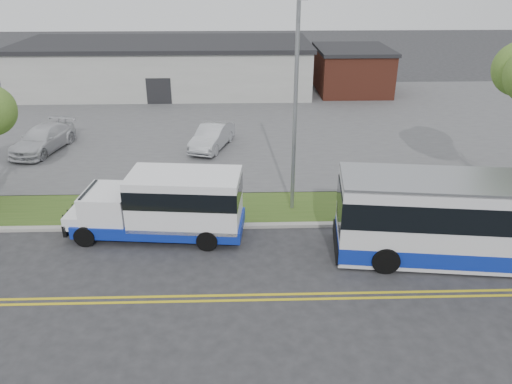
{
  "coord_description": "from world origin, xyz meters",
  "views": [
    {
      "loc": [
        0.65,
        -18.28,
        10.7
      ],
      "look_at": [
        1.25,
        1.35,
        1.6
      ],
      "focal_mm": 35.0,
      "sensor_mm": 36.0,
      "label": 1
    }
  ],
  "objects_px": {
    "streetlight_near": "(296,101)",
    "transit_bus": "(498,221)",
    "parked_car_b": "(43,139)",
    "shuttle_bus": "(168,203)",
    "parked_car_a": "(212,137)"
  },
  "relations": [
    {
      "from": "shuttle_bus",
      "to": "parked_car_b",
      "type": "bearing_deg",
      "value": 136.06
    },
    {
      "from": "shuttle_bus",
      "to": "transit_bus",
      "type": "bearing_deg",
      "value": -4.76
    },
    {
      "from": "parked_car_a",
      "to": "parked_car_b",
      "type": "distance_m",
      "value": 10.32
    },
    {
      "from": "transit_bus",
      "to": "parked_car_b",
      "type": "relative_size",
      "value": 2.43
    },
    {
      "from": "transit_bus",
      "to": "parked_car_a",
      "type": "xyz_separation_m",
      "value": [
        -11.57,
        13.03,
        -0.87
      ]
    },
    {
      "from": "shuttle_bus",
      "to": "transit_bus",
      "type": "distance_m",
      "value": 13.05
    },
    {
      "from": "streetlight_near",
      "to": "transit_bus",
      "type": "bearing_deg",
      "value": -31.47
    },
    {
      "from": "transit_bus",
      "to": "shuttle_bus",
      "type": "bearing_deg",
      "value": 176.89
    },
    {
      "from": "parked_car_b",
      "to": "streetlight_near",
      "type": "bearing_deg",
      "value": -17.0
    },
    {
      "from": "transit_bus",
      "to": "parked_car_a",
      "type": "distance_m",
      "value": 17.45
    },
    {
      "from": "shuttle_bus",
      "to": "parked_car_a",
      "type": "distance_m",
      "value": 10.8
    },
    {
      "from": "shuttle_bus",
      "to": "parked_car_a",
      "type": "bearing_deg",
      "value": 88.77
    },
    {
      "from": "transit_bus",
      "to": "parked_car_b",
      "type": "bearing_deg",
      "value": 156.63
    },
    {
      "from": "streetlight_near",
      "to": "shuttle_bus",
      "type": "relative_size",
      "value": 1.25
    },
    {
      "from": "streetlight_near",
      "to": "transit_bus",
      "type": "height_order",
      "value": "streetlight_near"
    }
  ]
}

